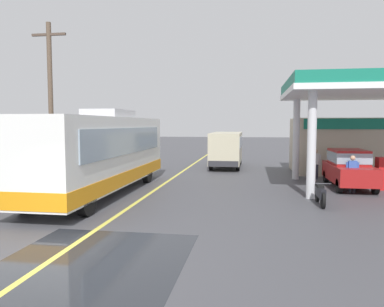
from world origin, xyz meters
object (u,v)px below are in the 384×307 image
car_at_pump (349,167)px  motorcycle_parked_forecourt (320,193)px  pedestrian_by_shop (316,162)px  coach_bus_main (101,154)px  pedestrian_near_pump (352,172)px  minibus_opposing_lane (227,146)px

car_at_pump → motorcycle_parked_forecourt: size_ratio=2.33×
motorcycle_parked_forecourt → pedestrian_by_shop: 6.91m
coach_bus_main → pedestrian_near_pump: size_ratio=6.65×
coach_bus_main → minibus_opposing_lane: size_ratio=1.80×
car_at_pump → motorcycle_parked_forecourt: car_at_pump is taller
motorcycle_parked_forecourt → coach_bus_main: bearing=174.3°
car_at_pump → pedestrian_by_shop: 2.81m
pedestrian_by_shop → motorcycle_parked_forecourt: bearing=-97.7°
minibus_opposing_lane → coach_bus_main: bearing=-113.1°
minibus_opposing_lane → pedestrian_by_shop: 7.33m
motorcycle_parked_forecourt → pedestrian_near_pump: bearing=57.0°
coach_bus_main → pedestrian_near_pump: 11.06m
pedestrian_near_pump → motorcycle_parked_forecourt: bearing=-123.0°
minibus_opposing_lane → motorcycle_parked_forecourt: minibus_opposing_lane is taller
coach_bus_main → minibus_opposing_lane: bearing=66.9°
car_at_pump → pedestrian_near_pump: size_ratio=2.53×
car_at_pump → minibus_opposing_lane: size_ratio=0.69×
coach_bus_main → minibus_opposing_lane: coach_bus_main is taller
car_at_pump → pedestrian_by_shop: (-1.10, 2.58, -0.08)m
minibus_opposing_lane → pedestrian_by_shop: bearing=-44.2°
motorcycle_parked_forecourt → pedestrian_by_shop: size_ratio=1.08×
car_at_pump → motorcycle_parked_forecourt: (-2.02, -4.25, -0.57)m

